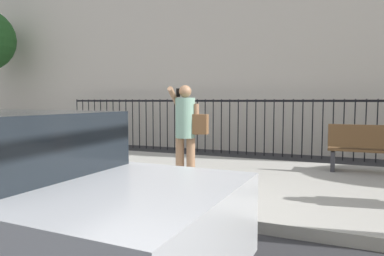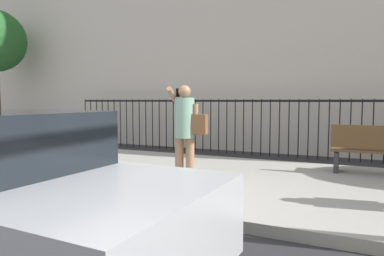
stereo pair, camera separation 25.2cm
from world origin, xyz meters
The scene contains 6 objects.
ground_plane centered at (0.00, 0.00, 0.00)m, with size 60.00×60.00×0.00m, color #28282B.
sidewalk centered at (0.00, 2.20, 0.07)m, with size 28.00×4.40×0.15m, color #9E9B93.
iron_fence centered at (0.00, 5.90, 1.02)m, with size 12.03×0.04×1.60m.
parked_hatchback centered at (-0.21, -1.78, 0.70)m, with size 4.25×1.96×1.45m.
pedestrian_on_phone centered at (0.16, 1.58, 1.12)m, with size 0.68×0.49×1.67m.
street_bench centered at (3.19, 3.51, 0.65)m, with size 1.60×0.45×0.95m.
Camera 1 is at (2.62, -3.98, 1.55)m, focal length 32.98 mm.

